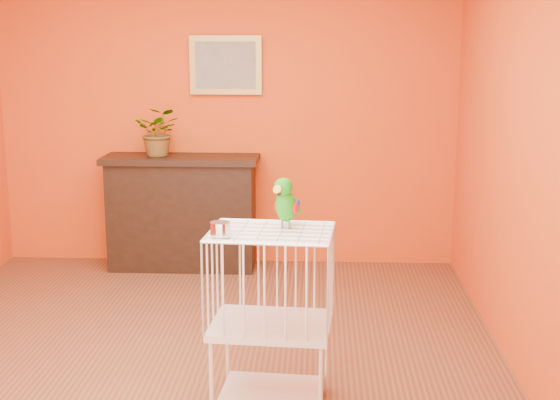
{
  "coord_description": "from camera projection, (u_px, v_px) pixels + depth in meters",
  "views": [
    {
      "loc": [
        0.81,
        -4.53,
        2.0
      ],
      "look_at": [
        0.6,
        -0.46,
        1.14
      ],
      "focal_mm": 50.0,
      "sensor_mm": 36.0,
      "label": 1
    }
  ],
  "objects": [
    {
      "name": "ground",
      "position": [
        188.0,
        361.0,
        4.87
      ],
      "size": [
        4.5,
        4.5,
        0.0
      ],
      "primitive_type": "plane",
      "color": "brown",
      "rests_on": "ground"
    },
    {
      "name": "room_shell",
      "position": [
        181.0,
        108.0,
        4.55
      ],
      "size": [
        4.5,
        4.5,
        4.5
      ],
      "color": "#E24815",
      "rests_on": "ground"
    },
    {
      "name": "console_cabinet",
      "position": [
        182.0,
        212.0,
        6.76
      ],
      "size": [
        1.33,
        0.48,
        0.99
      ],
      "color": "black",
      "rests_on": "ground"
    },
    {
      "name": "potted_plant",
      "position": [
        160.0,
        137.0,
        6.68
      ],
      "size": [
        0.39,
        0.43,
        0.32
      ],
      "primitive_type": "imported",
      "rotation": [
        0.0,
        0.0,
        -0.03
      ],
      "color": "#26722D",
      "rests_on": "console_cabinet"
    },
    {
      "name": "framed_picture",
      "position": [
        226.0,
        65.0,
        6.68
      ],
      "size": [
        0.62,
        0.04,
        0.5
      ],
      "color": "#AB893D",
      "rests_on": "room_shell"
    },
    {
      "name": "birdcage",
      "position": [
        271.0,
        316.0,
        4.2
      ],
      "size": [
        0.67,
        0.54,
        0.99
      ],
      "rotation": [
        0.0,
        0.0,
        -0.08
      ],
      "color": "silver",
      "rests_on": "ground"
    },
    {
      "name": "feed_cup",
      "position": [
        220.0,
        229.0,
        3.97
      ],
      "size": [
        0.1,
        0.1,
        0.07
      ],
      "primitive_type": "cylinder",
      "color": "silver",
      "rests_on": "birdcage"
    },
    {
      "name": "parrot",
      "position": [
        286.0,
        202.0,
        4.14
      ],
      "size": [
        0.17,
        0.25,
        0.28
      ],
      "rotation": [
        0.0,
        0.0,
        -0.44
      ],
      "color": "#59544C",
      "rests_on": "birdcage"
    }
  ]
}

